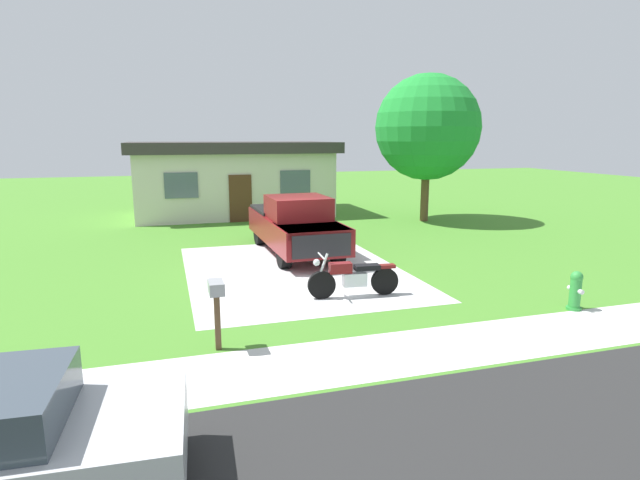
% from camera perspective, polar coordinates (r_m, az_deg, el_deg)
% --- Properties ---
extents(ground_plane, '(80.00, 80.00, 0.00)m').
position_cam_1_polar(ground_plane, '(14.54, -2.89, -3.44)').
color(ground_plane, '#447F29').
extents(driveway_pad, '(5.94, 7.84, 0.01)m').
position_cam_1_polar(driveway_pad, '(14.54, -2.89, -3.43)').
color(driveway_pad, silver).
rests_on(driveway_pad, ground).
extents(sidewalk_strip, '(36.00, 1.80, 0.01)m').
position_cam_1_polar(sidewalk_strip, '(9.15, 6.54, -12.65)').
color(sidewalk_strip, silver).
rests_on(sidewalk_strip, ground).
extents(motorcycle, '(2.21, 0.70, 1.09)m').
position_cam_1_polar(motorcycle, '(12.12, 3.70, -4.18)').
color(motorcycle, black).
rests_on(motorcycle, ground).
extents(pickup_truck, '(2.11, 5.66, 1.90)m').
position_cam_1_polar(pickup_truck, '(16.63, -2.88, 1.80)').
color(pickup_truck, black).
rests_on(pickup_truck, ground).
extents(fire_hydrant, '(0.32, 0.40, 0.87)m').
position_cam_1_polar(fire_hydrant, '(12.52, 26.62, -5.10)').
color(fire_hydrant, '#2D8C38').
rests_on(fire_hydrant, ground).
extents(mailbox, '(0.26, 0.48, 1.26)m').
position_cam_1_polar(mailbox, '(9.17, -11.49, -6.24)').
color(mailbox, '#4C3823').
rests_on(mailbox, ground).
extents(shade_tree, '(4.61, 4.61, 6.45)m').
position_cam_1_polar(shade_tree, '(23.38, 11.91, 12.19)').
color(shade_tree, brown).
rests_on(shade_tree, ground).
extents(neighbor_house, '(9.60, 5.60, 3.50)m').
position_cam_1_polar(neighbor_house, '(25.45, -9.73, 6.88)').
color(neighbor_house, beige).
rests_on(neighbor_house, ground).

